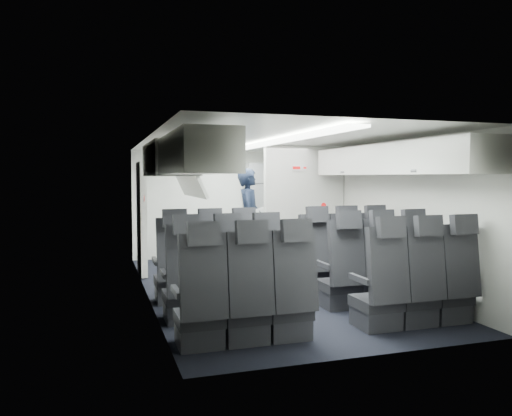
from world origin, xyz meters
TOP-DOWN VIEW (x-y plane):
  - cabin_shell at (0.00, 0.00)m, footprint 3.41×6.01m
  - seat_row_front at (-0.00, -0.53)m, footprint 3.33×0.56m
  - seat_row_mid at (-0.00, -1.43)m, footprint 3.33×0.56m
  - seat_row_rear at (-0.00, -2.33)m, footprint 3.33×0.56m
  - overhead_bin_left_rear at (-1.40, -2.00)m, footprint 0.53×1.80m
  - overhead_bin_left_front_open at (-1.44, -0.25)m, footprint 0.64×1.70m
  - overhead_bin_right_rear at (1.40, -2.00)m, footprint 0.53×1.80m
  - overhead_bin_right_front at (1.40, -0.25)m, footprint 0.53×1.70m
  - bulkhead_partition at (0.98, 0.80)m, footprint 1.40×0.15m
  - galley_unit at (0.95, 2.72)m, footprint 0.85×0.52m
  - boarding_door at (-1.64, 1.55)m, footprint 0.12×1.27m
  - flight_attendant at (0.21, 1.44)m, footprint 0.63×0.76m
  - carry_on_bag at (-1.42, -0.24)m, footprint 0.47×0.39m
  - papers at (0.40, 1.39)m, footprint 0.19×0.05m

SIDE VIEW (x-z plane):
  - seat_row_front at x=0.00m, z-range -0.21..1.02m
  - seat_row_mid at x=0.00m, z-range -0.21..1.02m
  - seat_row_rear at x=0.00m, z-range -0.21..1.02m
  - flight_attendant at x=0.21m, z-range 0.00..1.78m
  - galley_unit at x=0.95m, z-range 0.00..1.90m
  - boarding_door at x=-1.64m, z-range 0.02..1.88m
  - papers at x=0.40m, z-range 0.95..1.09m
  - bulkhead_partition at x=0.98m, z-range 0.01..2.14m
  - cabin_shell at x=0.00m, z-range 0.04..2.21m
  - overhead_bin_left_front_open at x=-1.44m, z-range 1.38..2.10m
  - carry_on_bag at x=-1.42m, z-range 1.70..1.94m
  - overhead_bin_right_front at x=1.40m, z-range 1.66..2.06m
  - overhead_bin_left_rear at x=-1.40m, z-range 1.66..2.06m
  - overhead_bin_right_rear at x=1.40m, z-range 1.66..2.06m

